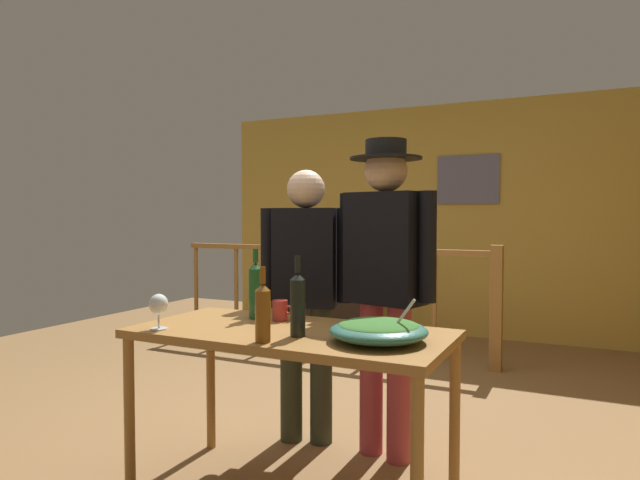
{
  "coord_description": "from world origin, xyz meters",
  "views": [
    {
      "loc": [
        1.64,
        -3.02,
        1.33
      ],
      "look_at": [
        0.4,
        -0.47,
        1.21
      ],
      "focal_mm": 31.17,
      "sensor_mm": 36.0,
      "label": 1
    }
  ],
  "objects_px": {
    "wine_glass": "(159,305)",
    "person_standing_left": "(306,284)",
    "person_standing_right": "(385,267)",
    "serving_table": "(290,347)",
    "stair_railing": "(374,286)",
    "tv_console": "(339,311)",
    "framed_picture": "(468,180)",
    "salad_bowl": "(379,330)",
    "wine_bottle_green": "(256,289)",
    "mug_red": "(280,310)",
    "flat_screen_tv": "(338,274)",
    "wine_bottle_dark": "(298,303)",
    "wine_bottle_amber": "(263,311)"
  },
  "relations": [
    {
      "from": "wine_glass",
      "to": "tv_console",
      "type": "bearing_deg",
      "value": 101.8
    },
    {
      "from": "stair_railing",
      "to": "wine_bottle_dark",
      "type": "xyz_separation_m",
      "value": [
        0.68,
        -2.77,
        0.28
      ]
    },
    {
      "from": "framed_picture",
      "to": "wine_bottle_dark",
      "type": "xyz_separation_m",
      "value": [
        0.06,
        -4.04,
        -0.78
      ]
    },
    {
      "from": "serving_table",
      "to": "wine_bottle_dark",
      "type": "distance_m",
      "value": 0.27
    },
    {
      "from": "mug_red",
      "to": "person_standing_left",
      "type": "relative_size",
      "value": 0.07
    },
    {
      "from": "wine_bottle_green",
      "to": "mug_red",
      "type": "bearing_deg",
      "value": 3.58
    },
    {
      "from": "framed_picture",
      "to": "salad_bowl",
      "type": "bearing_deg",
      "value": -84.09
    },
    {
      "from": "wine_glass",
      "to": "person_standing_right",
      "type": "bearing_deg",
      "value": 48.11
    },
    {
      "from": "serving_table",
      "to": "wine_bottle_green",
      "type": "distance_m",
      "value": 0.41
    },
    {
      "from": "framed_picture",
      "to": "serving_table",
      "type": "xyz_separation_m",
      "value": [
        -0.04,
        -3.92,
        -1.01
      ]
    },
    {
      "from": "serving_table",
      "to": "person_standing_left",
      "type": "bearing_deg",
      "value": 111.17
    },
    {
      "from": "mug_red",
      "to": "serving_table",
      "type": "bearing_deg",
      "value": -48.49
    },
    {
      "from": "wine_glass",
      "to": "wine_bottle_dark",
      "type": "xyz_separation_m",
      "value": [
        0.65,
        0.15,
        0.03
      ]
    },
    {
      "from": "salad_bowl",
      "to": "mug_red",
      "type": "bearing_deg",
      "value": 159.28
    },
    {
      "from": "serving_table",
      "to": "mug_red",
      "type": "distance_m",
      "value": 0.27
    },
    {
      "from": "stair_railing",
      "to": "salad_bowl",
      "type": "relative_size",
      "value": 7.94
    },
    {
      "from": "person_standing_right",
      "to": "wine_bottle_green",
      "type": "bearing_deg",
      "value": 54.81
    },
    {
      "from": "flat_screen_tv",
      "to": "person_standing_right",
      "type": "xyz_separation_m",
      "value": [
        1.61,
        -2.98,
        0.39
      ]
    },
    {
      "from": "person_standing_right",
      "to": "person_standing_left",
      "type": "bearing_deg",
      "value": 14.13
    },
    {
      "from": "tv_console",
      "to": "person_standing_right",
      "type": "xyz_separation_m",
      "value": [
        1.61,
        -3.01,
        0.83
      ]
    },
    {
      "from": "framed_picture",
      "to": "salad_bowl",
      "type": "distance_m",
      "value": 4.09
    },
    {
      "from": "tv_console",
      "to": "wine_bottle_green",
      "type": "bearing_deg",
      "value": -72.82
    },
    {
      "from": "stair_railing",
      "to": "wine_glass",
      "type": "xyz_separation_m",
      "value": [
        0.02,
        -2.92,
        0.24
      ]
    },
    {
      "from": "flat_screen_tv",
      "to": "wine_bottle_green",
      "type": "relative_size",
      "value": 1.34
    },
    {
      "from": "wine_glass",
      "to": "person_standing_right",
      "type": "relative_size",
      "value": 0.1
    },
    {
      "from": "wine_glass",
      "to": "person_standing_left",
      "type": "relative_size",
      "value": 0.1
    },
    {
      "from": "wine_glass",
      "to": "mug_red",
      "type": "relative_size",
      "value": 1.48
    },
    {
      "from": "framed_picture",
      "to": "wine_glass",
      "type": "xyz_separation_m",
      "value": [
        -0.59,
        -4.19,
        -0.81
      ]
    },
    {
      "from": "serving_table",
      "to": "wine_glass",
      "type": "bearing_deg",
      "value": -154.8
    },
    {
      "from": "wine_bottle_green",
      "to": "mug_red",
      "type": "xyz_separation_m",
      "value": [
        0.14,
        0.01,
        -0.1
      ]
    },
    {
      "from": "serving_table",
      "to": "wine_bottle_dark",
      "type": "bearing_deg",
      "value": -48.47
    },
    {
      "from": "stair_railing",
      "to": "tv_console",
      "type": "relative_size",
      "value": 3.65
    },
    {
      "from": "wine_bottle_dark",
      "to": "person_standing_right",
      "type": "bearing_deg",
      "value": 78.89
    },
    {
      "from": "flat_screen_tv",
      "to": "serving_table",
      "type": "relative_size",
      "value": 0.33
    },
    {
      "from": "salad_bowl",
      "to": "wine_bottle_amber",
      "type": "xyz_separation_m",
      "value": [
        -0.43,
        -0.22,
        0.08
      ]
    },
    {
      "from": "wine_glass",
      "to": "person_standing_right",
      "type": "height_order",
      "value": "person_standing_right"
    },
    {
      "from": "wine_bottle_amber",
      "to": "person_standing_left",
      "type": "bearing_deg",
      "value": 106.28
    },
    {
      "from": "framed_picture",
      "to": "stair_railing",
      "type": "xyz_separation_m",
      "value": [
        -0.62,
        -1.27,
        -1.05
      ]
    },
    {
      "from": "flat_screen_tv",
      "to": "person_standing_left",
      "type": "height_order",
      "value": "person_standing_left"
    },
    {
      "from": "salad_bowl",
      "to": "wine_bottle_green",
      "type": "xyz_separation_m",
      "value": [
        -0.75,
        0.22,
        0.1
      ]
    },
    {
      "from": "serving_table",
      "to": "person_standing_right",
      "type": "distance_m",
      "value": 0.75
    },
    {
      "from": "wine_glass",
      "to": "mug_red",
      "type": "xyz_separation_m",
      "value": [
        0.4,
        0.43,
        -0.06
      ]
    },
    {
      "from": "framed_picture",
      "to": "person_standing_left",
      "type": "height_order",
      "value": "framed_picture"
    },
    {
      "from": "person_standing_left",
      "to": "wine_bottle_dark",
      "type": "bearing_deg",
      "value": 100.67
    },
    {
      "from": "flat_screen_tv",
      "to": "person_standing_left",
      "type": "xyz_separation_m",
      "value": [
        1.12,
        -2.98,
        0.28
      ]
    },
    {
      "from": "framed_picture",
      "to": "wine_bottle_green",
      "type": "height_order",
      "value": "framed_picture"
    },
    {
      "from": "person_standing_right",
      "to": "wine_bottle_dark",
      "type": "bearing_deg",
      "value": 93.02
    },
    {
      "from": "framed_picture",
      "to": "stair_railing",
      "type": "relative_size",
      "value": 0.2
    },
    {
      "from": "tv_console",
      "to": "framed_picture",
      "type": "bearing_deg",
      "value": 11.65
    },
    {
      "from": "mug_red",
      "to": "stair_railing",
      "type": "bearing_deg",
      "value": 99.67
    }
  ]
}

